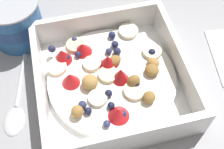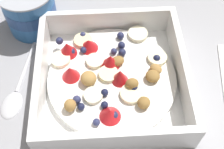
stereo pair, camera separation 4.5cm
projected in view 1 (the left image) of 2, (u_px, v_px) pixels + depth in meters
name	position (u px, v px, depth m)	size (l,w,h in m)	color
ground_plane	(124.00, 86.00, 0.47)	(2.40, 2.40, 0.00)	#9E9EA3
fruit_bowl	(111.00, 78.00, 0.46)	(0.22, 0.22, 0.06)	white
spoon	(16.00, 104.00, 0.45)	(0.05, 0.17, 0.01)	silver
yogurt_cup	(15.00, 20.00, 0.50)	(0.09, 0.09, 0.08)	#3370B7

